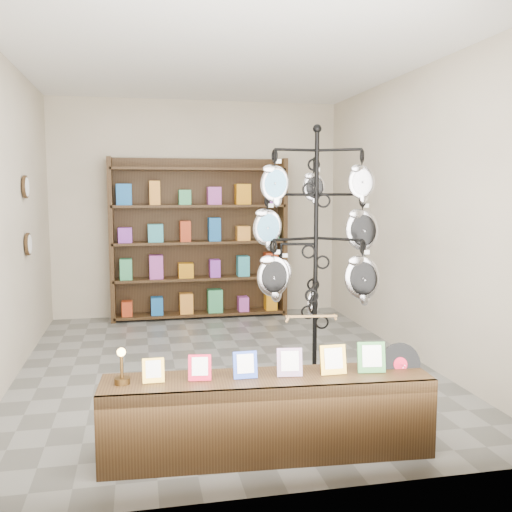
{
  "coord_description": "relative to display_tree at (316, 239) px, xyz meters",
  "views": [
    {
      "loc": [
        -0.83,
        -5.55,
        1.77
      ],
      "look_at": [
        0.11,
        -1.0,
        1.23
      ],
      "focal_mm": 40.0,
      "sensor_mm": 36.0,
      "label": 1
    }
  ],
  "objects": [
    {
      "name": "front_shelf",
      "position": [
        -0.71,
        -1.19,
        -1.07
      ],
      "size": [
        2.21,
        0.58,
        0.77
      ],
      "rotation": [
        0.0,
        0.0,
        -0.06
      ],
      "color": "black",
      "rests_on": "ground"
    },
    {
      "name": "display_tree",
      "position": [
        0.0,
        0.0,
        0.0
      ],
      "size": [
        1.21,
        1.17,
        2.33
      ],
      "rotation": [
        0.0,
        0.0,
        -0.23
      ],
      "color": "black",
      "rests_on": "ground"
    },
    {
      "name": "room_envelope",
      "position": [
        -0.69,
        0.79,
        0.5
      ],
      "size": [
        5.0,
        5.0,
        5.0
      ],
      "color": "beige",
      "rests_on": "ground"
    },
    {
      "name": "ground",
      "position": [
        -0.69,
        0.79,
        -1.35
      ],
      "size": [
        5.0,
        5.0,
        0.0
      ],
      "primitive_type": "plane",
      "color": "slate",
      "rests_on": "ground"
    },
    {
      "name": "back_shelving",
      "position": [
        -0.69,
        3.09,
        -0.32
      ],
      "size": [
        2.42,
        0.36,
        2.2
      ],
      "color": "black",
      "rests_on": "ground"
    },
    {
      "name": "wall_clocks",
      "position": [
        -2.66,
        1.59,
        0.15
      ],
      "size": [
        0.03,
        0.24,
        0.84
      ],
      "color": "black",
      "rests_on": "ground"
    }
  ]
}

